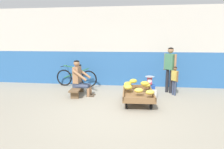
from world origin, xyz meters
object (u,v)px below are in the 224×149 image
(plastic_crate, at_px, (149,89))
(weighing_scale, at_px, (150,80))
(bicycle_near_left, at_px, (76,77))
(customer_child, at_px, (175,78))
(vendor_seated, at_px, (80,78))
(customer_adult, at_px, (170,65))
(low_bench, at_px, (77,89))
(banana_cart, at_px, (138,95))
(shopping_bag, at_px, (153,94))

(plastic_crate, height_order, weighing_scale, weighing_scale)
(bicycle_near_left, relative_size, customer_child, 1.76)
(bicycle_near_left, xyz_separation_m, customer_child, (3.51, -0.77, 0.23))
(customer_child, bearing_deg, vendor_seated, -172.85)
(weighing_scale, relative_size, customer_adult, 0.20)
(low_bench, distance_m, bicycle_near_left, 1.22)
(vendor_seated, distance_m, customer_adult, 3.01)
(banana_cart, height_order, weighing_scale, weighing_scale)
(bicycle_near_left, bearing_deg, weighing_scale, -14.28)
(low_bench, bearing_deg, bicycle_near_left, 109.41)
(customer_adult, bearing_deg, weighing_scale, -160.48)
(weighing_scale, height_order, shopping_bag, weighing_scale)
(plastic_crate, relative_size, shopping_bag, 1.50)
(banana_cart, xyz_separation_m, customer_adult, (1.06, 1.23, 0.71))
(banana_cart, relative_size, plastic_crate, 4.11)
(vendor_seated, relative_size, bicycle_near_left, 0.69)
(vendor_seated, bearing_deg, customer_adult, 13.40)
(weighing_scale, bearing_deg, vendor_seated, -168.50)
(low_bench, height_order, weighing_scale, weighing_scale)
(low_bench, height_order, customer_adult, customer_adult)
(banana_cart, distance_m, weighing_scale, 1.09)
(vendor_seated, bearing_deg, low_bench, 175.43)
(customer_adult, xyz_separation_m, shopping_bag, (-0.56, -0.65, -0.83))
(banana_cart, bearing_deg, vendor_seated, 163.70)
(low_bench, xyz_separation_m, weighing_scale, (2.33, 0.45, 0.25))
(weighing_scale, bearing_deg, bicycle_near_left, 165.72)
(banana_cart, relative_size, weighing_scale, 4.93)
(plastic_crate, bearing_deg, customer_adult, 19.44)
(customer_child, bearing_deg, bicycle_near_left, 167.61)
(banana_cart, distance_m, shopping_bag, 0.77)
(banana_cart, height_order, customer_child, customer_child)
(vendor_seated, distance_m, shopping_bag, 2.39)
(banana_cart, xyz_separation_m, low_bench, (-1.94, 0.55, -0.04))
(customer_child, distance_m, shopping_bag, 0.89)
(customer_adult, bearing_deg, banana_cart, -130.53)
(low_bench, xyz_separation_m, customer_child, (3.11, 0.37, 0.38))
(weighing_scale, xyz_separation_m, bicycle_near_left, (-2.73, 0.70, -0.10))
(vendor_seated, relative_size, weighing_scale, 3.80)
(low_bench, relative_size, customer_child, 1.19)
(low_bench, height_order, bicycle_near_left, bicycle_near_left)
(plastic_crate, relative_size, bicycle_near_left, 0.22)
(bicycle_near_left, xyz_separation_m, shopping_bag, (2.84, -1.11, -0.23))
(vendor_seated, relative_size, customer_adult, 0.75)
(banana_cart, relative_size, customer_adult, 0.97)
(vendor_seated, relative_size, customer_child, 1.21)
(customer_child, bearing_deg, customer_adult, 110.19)
(customer_child, bearing_deg, weighing_scale, 174.40)
(vendor_seated, distance_m, plastic_crate, 2.32)
(plastic_crate, height_order, customer_child, customer_child)
(banana_cart, height_order, bicycle_near_left, bicycle_near_left)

